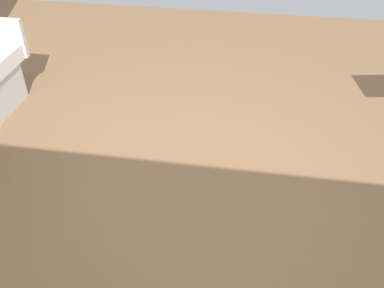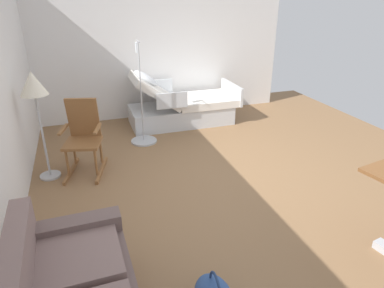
{
  "view_description": "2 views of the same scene",
  "coord_description": "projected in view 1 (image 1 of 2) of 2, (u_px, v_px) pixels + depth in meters",
  "views": [
    {
      "loc": [
        -0.24,
        2.13,
        2.12
      ],
      "look_at": [
        0.05,
        0.35,
        0.75
      ],
      "focal_mm": 40.49,
      "sensor_mm": 36.0,
      "label": 1
    },
    {
      "loc": [
        -3.77,
        1.63,
        2.38
      ],
      "look_at": [
        -0.01,
        0.37,
        0.6
      ],
      "focal_mm": 32.01,
      "sensor_mm": 36.0,
      "label": 2
    }
  ],
  "objects": [
    {
      "name": "ground_plane",
      "position": [
        207.0,
        201.0,
        2.99
      ],
      "size": [
        7.36,
        7.36,
        0.0
      ],
      "primitive_type": "plane",
      "color": "olive"
    }
  ]
}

